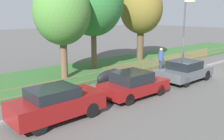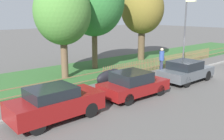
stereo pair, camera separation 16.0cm
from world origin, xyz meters
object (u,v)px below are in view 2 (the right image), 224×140
(tree_behind_motorcycle, at_px, (94,1))
(tree_mid_park, at_px, (142,9))
(parked_car_silver_hatchback, at_px, (55,103))
(parked_car_navy_estate, at_px, (186,71))
(tree_nearest_kerb, at_px, (62,12))
(parked_car_black_saloon, at_px, (133,84))
(pedestrian_near_fence, at_px, (162,58))
(covered_motorcycle, at_px, (110,77))
(street_lamp, at_px, (186,26))

(tree_behind_motorcycle, distance_m, tree_mid_park, 5.73)
(parked_car_silver_hatchback, height_order, parked_car_navy_estate, parked_car_silver_hatchback)
(tree_nearest_kerb, bearing_deg, tree_behind_motorcycle, 18.10)
(parked_car_black_saloon, xyz_separation_m, tree_nearest_kerb, (-0.69, 5.72, 3.68))
(tree_nearest_kerb, bearing_deg, parked_car_navy_estate, -47.31)
(parked_car_black_saloon, bearing_deg, pedestrian_near_fence, 26.45)
(tree_behind_motorcycle, distance_m, pedestrian_near_fence, 6.68)
(covered_motorcycle, height_order, tree_nearest_kerb, tree_nearest_kerb)
(parked_car_navy_estate, relative_size, street_lamp, 0.73)
(street_lamp, bearing_deg, tree_mid_park, 79.96)
(tree_behind_motorcycle, bearing_deg, pedestrian_near_fence, -54.26)
(parked_car_silver_hatchback, height_order, pedestrian_near_fence, pedestrian_near_fence)
(street_lamp, bearing_deg, parked_car_silver_hatchback, -171.71)
(parked_car_silver_hatchback, bearing_deg, tree_behind_motorcycle, 43.31)
(tree_nearest_kerb, xyz_separation_m, tree_mid_park, (9.10, 1.33, 0.29))
(parked_car_silver_hatchback, relative_size, parked_car_navy_estate, 0.99)
(tree_nearest_kerb, xyz_separation_m, pedestrian_near_fence, (6.45, -3.11, -3.34))
(parked_car_silver_hatchback, bearing_deg, tree_nearest_kerb, 56.09)
(parked_car_navy_estate, bearing_deg, parked_car_black_saloon, 178.62)
(parked_car_black_saloon, height_order, parked_car_navy_estate, parked_car_navy_estate)
(tree_mid_park, bearing_deg, parked_car_navy_estate, -117.14)
(pedestrian_near_fence, height_order, street_lamp, street_lamp)
(parked_car_navy_estate, height_order, tree_mid_park, tree_mid_park)
(tree_behind_motorcycle, bearing_deg, covered_motorcycle, -117.84)
(parked_car_navy_estate, distance_m, street_lamp, 4.29)
(parked_car_black_saloon, height_order, covered_motorcycle, parked_car_black_saloon)
(street_lamp, bearing_deg, tree_nearest_kerb, 154.22)
(tree_nearest_kerb, height_order, tree_behind_motorcycle, tree_behind_motorcycle)
(parked_car_navy_estate, distance_m, tree_behind_motorcycle, 8.55)
(tree_behind_motorcycle, bearing_deg, parked_car_navy_estate, -73.95)
(parked_car_navy_estate, height_order, tree_nearest_kerb, tree_nearest_kerb)
(covered_motorcycle, relative_size, tree_mid_park, 0.28)
(tree_behind_motorcycle, distance_m, street_lamp, 7.19)
(street_lamp, bearing_deg, parked_car_navy_estate, -145.12)
(parked_car_black_saloon, distance_m, tree_mid_park, 11.68)
(tree_behind_motorcycle, relative_size, street_lamp, 1.49)
(parked_car_black_saloon, distance_m, parked_car_navy_estate, 4.72)
(parked_car_navy_estate, xyz_separation_m, tree_behind_motorcycle, (-2.01, 6.98, 4.50))
(parked_car_navy_estate, distance_m, tree_nearest_kerb, 8.78)
(tree_behind_motorcycle, bearing_deg, parked_car_black_saloon, -111.64)
(tree_nearest_kerb, distance_m, pedestrian_near_fence, 7.90)
(parked_car_silver_hatchback, distance_m, tree_nearest_kerb, 7.77)
(parked_car_navy_estate, height_order, pedestrian_near_fence, pedestrian_near_fence)
(parked_car_black_saloon, distance_m, covered_motorcycle, 2.06)
(tree_behind_motorcycle, relative_size, tree_mid_park, 1.13)
(parked_car_silver_hatchback, height_order, parked_car_black_saloon, parked_car_silver_hatchback)
(parked_car_navy_estate, bearing_deg, tree_behind_motorcycle, 106.42)
(parked_car_silver_hatchback, xyz_separation_m, street_lamp, (12.02, 1.75, 2.63))
(parked_car_silver_hatchback, height_order, covered_motorcycle, parked_car_silver_hatchback)
(street_lamp, bearing_deg, parked_car_black_saloon, -166.63)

